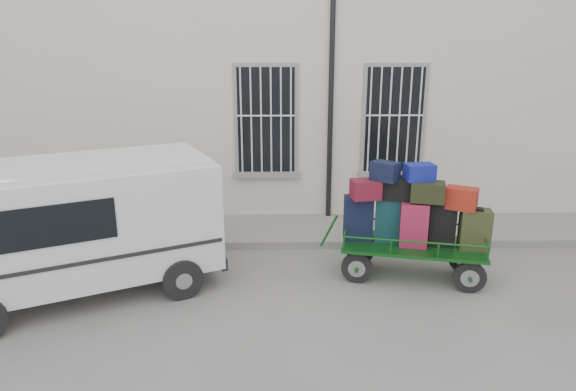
% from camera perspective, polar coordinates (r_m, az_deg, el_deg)
% --- Properties ---
extents(ground, '(80.00, 80.00, 0.00)m').
position_cam_1_polar(ground, '(8.73, -0.04, -9.47)').
color(ground, slate).
rests_on(ground, ground).
extents(building, '(24.00, 5.15, 6.00)m').
position_cam_1_polar(building, '(13.35, -0.47, 13.12)').
color(building, beige).
rests_on(building, ground).
extents(sidewalk, '(24.00, 1.70, 0.15)m').
position_cam_1_polar(sidewalk, '(10.72, -0.25, -3.88)').
color(sidewalk, gray).
rests_on(sidewalk, ground).
extents(luggage_cart, '(2.77, 1.52, 1.99)m').
position_cam_1_polar(luggage_cart, '(8.73, 13.68, -2.67)').
color(luggage_cart, black).
rests_on(luggage_cart, ground).
extents(van, '(4.54, 3.36, 2.13)m').
position_cam_1_polar(van, '(8.53, -22.42, -2.56)').
color(van, silver).
rests_on(van, ground).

